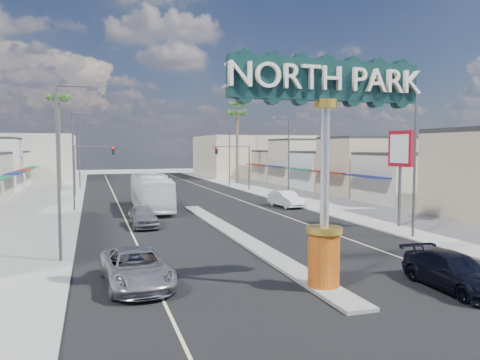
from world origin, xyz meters
TOP-DOWN VIEW (x-y plane):
  - ground at (0.00, 30.00)m, footprint 160.00×160.00m
  - road at (0.00, 30.00)m, footprint 20.00×120.00m
  - median_island at (0.00, 14.00)m, footprint 1.30×30.00m
  - sidewalk_left at (-14.00, 30.00)m, footprint 8.00×120.00m
  - sidewalk_right at (14.00, 30.00)m, footprint 8.00×120.00m
  - storefront_row_right at (24.00, 43.00)m, footprint 12.00×42.00m
  - backdrop_far_left at (-22.00, 75.00)m, footprint 20.00×20.00m
  - backdrop_far_right at (22.00, 75.00)m, footprint 20.00×20.00m
  - gateway_sign at (0.00, 1.98)m, footprint 8.20×1.50m
  - traffic_signal_left at (-9.18, 43.99)m, footprint 5.09×0.45m
  - traffic_signal_right at (9.18, 43.99)m, footprint 5.09×0.45m
  - streetlight_l_near at (-10.43, 10.00)m, footprint 2.03×0.22m
  - streetlight_l_mid at (-10.43, 30.00)m, footprint 2.03×0.22m
  - streetlight_l_far at (-10.43, 52.00)m, footprint 2.03×0.22m
  - streetlight_r_near at (10.43, 10.00)m, footprint 2.03×0.22m
  - streetlight_r_mid at (10.43, 30.00)m, footprint 2.03×0.22m
  - streetlight_r_far at (10.43, 52.00)m, footprint 2.03×0.22m
  - palm_left_far at (-13.00, 50.00)m, footprint 2.60×2.60m
  - palm_right_mid at (13.00, 56.00)m, footprint 2.60×2.60m
  - palm_right_far at (15.00, 62.00)m, footprint 2.60×2.60m
  - suv_left at (-7.31, 4.84)m, footprint 2.96×5.73m
  - suv_right at (5.13, 0.41)m, footprint 2.23×5.14m
  - car_parked_left at (-5.50, 19.51)m, footprint 2.08×4.71m
  - car_parked_right at (9.00, 26.91)m, footprint 2.15×4.94m
  - city_bus at (-3.81, 28.87)m, footprint 2.90×12.03m
  - bank_pylon_sign at (12.23, 13.66)m, footprint 0.62×2.17m

SIDE VIEW (x-z plane):
  - ground at x=0.00m, z-range 0.00..0.00m
  - road at x=0.00m, z-range 0.00..0.01m
  - sidewalk_left at x=-14.00m, z-range 0.00..0.12m
  - sidewalk_right at x=14.00m, z-range 0.00..0.12m
  - median_island at x=0.00m, z-range 0.00..0.16m
  - suv_right at x=5.13m, z-range 0.00..1.47m
  - suv_left at x=-7.31m, z-range 0.00..1.54m
  - car_parked_left at x=-5.50m, z-range 0.00..1.58m
  - car_parked_right at x=9.00m, z-range 0.00..1.58m
  - city_bus at x=-3.81m, z-range 0.00..3.35m
  - storefront_row_right at x=24.00m, z-range 0.00..6.00m
  - backdrop_far_left at x=-22.00m, z-range 0.00..8.00m
  - backdrop_far_right at x=22.00m, z-range 0.00..8.00m
  - traffic_signal_left at x=-9.18m, z-range 1.27..7.27m
  - traffic_signal_right at x=9.18m, z-range 1.27..7.27m
  - streetlight_l_near at x=-10.43m, z-range 0.57..9.57m
  - streetlight_l_mid at x=-10.43m, z-range 0.57..9.57m
  - streetlight_l_far at x=-10.43m, z-range 0.57..9.57m
  - streetlight_r_near at x=10.43m, z-range 0.57..9.57m
  - streetlight_r_mid at x=10.43m, z-range 0.57..9.57m
  - streetlight_r_far at x=10.43m, z-range 0.57..9.57m
  - bank_pylon_sign at x=12.23m, z-range 1.89..8.80m
  - gateway_sign at x=0.00m, z-range 1.35..10.50m
  - palm_right_mid at x=13.00m, z-range 4.55..16.65m
  - palm_left_far at x=-13.00m, z-range 4.95..18.05m
  - palm_right_far at x=15.00m, z-range 5.34..19.44m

